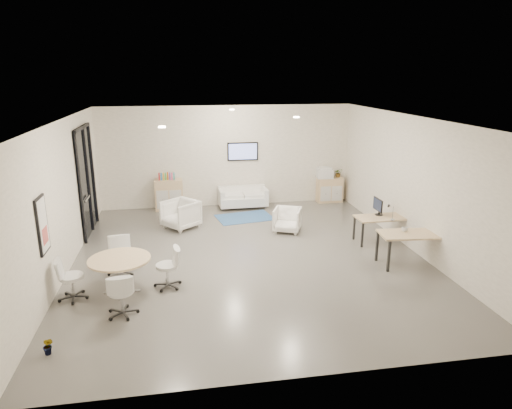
{
  "coord_description": "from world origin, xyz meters",
  "views": [
    {
      "loc": [
        -1.5,
        -9.84,
        4.16
      ],
      "look_at": [
        0.24,
        0.4,
        1.16
      ],
      "focal_mm": 32.0,
      "sensor_mm": 36.0,
      "label": 1
    }
  ],
  "objects_px": {
    "sideboard_left": "(169,195)",
    "armchair_left": "(181,213)",
    "sideboard_right": "(330,190)",
    "desk_rear": "(381,219)",
    "desk_front": "(412,236)",
    "round_table": "(120,262)",
    "loveseat": "(243,198)",
    "armchair_right": "(287,219)"
  },
  "relations": [
    {
      "from": "loveseat",
      "to": "round_table",
      "type": "height_order",
      "value": "round_table"
    },
    {
      "from": "sideboard_right",
      "to": "desk_front",
      "type": "xyz_separation_m",
      "value": [
        0.13,
        -5.29,
        0.25
      ]
    },
    {
      "from": "sideboard_left",
      "to": "armchair_right",
      "type": "distance_m",
      "value": 4.14
    },
    {
      "from": "sideboard_right",
      "to": "desk_rear",
      "type": "xyz_separation_m",
      "value": [
        0.07,
        -3.84,
        0.19
      ]
    },
    {
      "from": "sideboard_left",
      "to": "desk_front",
      "type": "distance_m",
      "value": 7.54
    },
    {
      "from": "sideboard_right",
      "to": "sideboard_left",
      "type": "bearing_deg",
      "value": -179.77
    },
    {
      "from": "sideboard_right",
      "to": "desk_front",
      "type": "distance_m",
      "value": 5.3
    },
    {
      "from": "sideboard_right",
      "to": "armchair_right",
      "type": "xyz_separation_m",
      "value": [
        -2.08,
        -2.66,
        -0.05
      ]
    },
    {
      "from": "sideboard_left",
      "to": "armchair_left",
      "type": "distance_m",
      "value": 1.88
    },
    {
      "from": "round_table",
      "to": "armchair_right",
      "type": "bearing_deg",
      "value": 36.46
    },
    {
      "from": "sideboard_left",
      "to": "loveseat",
      "type": "height_order",
      "value": "sideboard_left"
    },
    {
      "from": "armchair_left",
      "to": "desk_front",
      "type": "xyz_separation_m",
      "value": [
        5.06,
        -3.42,
        0.23
      ]
    },
    {
      "from": "armchair_left",
      "to": "armchair_right",
      "type": "relative_size",
      "value": 1.2
    },
    {
      "from": "sideboard_left",
      "to": "desk_front",
      "type": "xyz_separation_m",
      "value": [
        5.39,
        -5.27,
        0.18
      ]
    },
    {
      "from": "desk_front",
      "to": "round_table",
      "type": "distance_m",
      "value": 6.26
    },
    {
      "from": "round_table",
      "to": "loveseat",
      "type": "bearing_deg",
      "value": 59.95
    },
    {
      "from": "loveseat",
      "to": "armchair_right",
      "type": "relative_size",
      "value": 2.15
    },
    {
      "from": "sideboard_left",
      "to": "armchair_right",
      "type": "xyz_separation_m",
      "value": [
        3.18,
        -2.64,
        -0.12
      ]
    },
    {
      "from": "desk_rear",
      "to": "round_table",
      "type": "height_order",
      "value": "round_table"
    },
    {
      "from": "sideboard_left",
      "to": "loveseat",
      "type": "distance_m",
      "value": 2.33
    },
    {
      "from": "desk_rear",
      "to": "sideboard_left",
      "type": "bearing_deg",
      "value": 142.79
    },
    {
      "from": "loveseat",
      "to": "armchair_left",
      "type": "distance_m",
      "value": 2.62
    },
    {
      "from": "sideboard_left",
      "to": "armchair_left",
      "type": "xyz_separation_m",
      "value": [
        0.34,
        -1.85,
        -0.05
      ]
    },
    {
      "from": "armchair_right",
      "to": "desk_rear",
      "type": "height_order",
      "value": "armchair_right"
    },
    {
      "from": "sideboard_left",
      "to": "sideboard_right",
      "type": "height_order",
      "value": "sideboard_left"
    },
    {
      "from": "sideboard_left",
      "to": "sideboard_right",
      "type": "distance_m",
      "value": 5.27
    },
    {
      "from": "armchair_right",
      "to": "round_table",
      "type": "distance_m",
      "value": 5.03
    },
    {
      "from": "armchair_right",
      "to": "desk_rear",
      "type": "bearing_deg",
      "value": -6.11
    },
    {
      "from": "sideboard_left",
      "to": "desk_rear",
      "type": "bearing_deg",
      "value": -35.56
    },
    {
      "from": "loveseat",
      "to": "sideboard_left",
      "type": "bearing_deg",
      "value": 174.56
    },
    {
      "from": "loveseat",
      "to": "desk_front",
      "type": "relative_size",
      "value": 1.05
    },
    {
      "from": "desk_front",
      "to": "desk_rear",
      "type": "bearing_deg",
      "value": 97.61
    },
    {
      "from": "sideboard_left",
      "to": "round_table",
      "type": "distance_m",
      "value": 5.69
    },
    {
      "from": "armchair_right",
      "to": "desk_front",
      "type": "xyz_separation_m",
      "value": [
        2.21,
        -2.63,
        0.3
      ]
    },
    {
      "from": "sideboard_left",
      "to": "armchair_right",
      "type": "height_order",
      "value": "sideboard_left"
    },
    {
      "from": "armchair_left",
      "to": "round_table",
      "type": "relative_size",
      "value": 0.72
    },
    {
      "from": "sideboard_left",
      "to": "sideboard_right",
      "type": "xyz_separation_m",
      "value": [
        5.27,
        0.02,
        -0.07
      ]
    },
    {
      "from": "sideboard_right",
      "to": "desk_rear",
      "type": "bearing_deg",
      "value": -88.92
    },
    {
      "from": "sideboard_right",
      "to": "loveseat",
      "type": "xyz_separation_m",
      "value": [
        -2.95,
        -0.16,
        -0.1
      ]
    },
    {
      "from": "armchair_right",
      "to": "desk_rear",
      "type": "xyz_separation_m",
      "value": [
        2.16,
        -1.18,
        0.24
      ]
    },
    {
      "from": "armchair_right",
      "to": "armchair_left",
      "type": "bearing_deg",
      "value": -173.01
    },
    {
      "from": "round_table",
      "to": "desk_front",
      "type": "bearing_deg",
      "value": 3.28
    }
  ]
}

